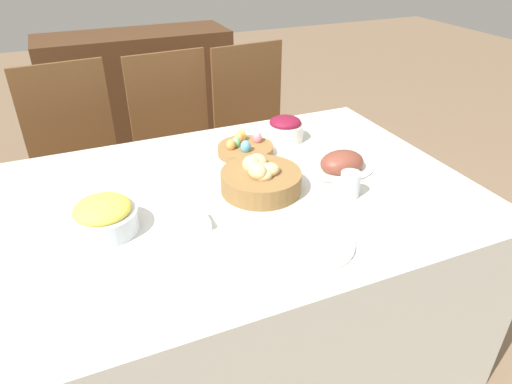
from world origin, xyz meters
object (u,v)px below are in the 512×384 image
object	(u,v)px
fork	(255,257)
knife	(354,230)
dinner_plate	(307,242)
butter_dish	(188,224)
spoon	(363,228)
chair_far_left	(80,165)
bread_basket	(261,179)
drinking_cup	(350,184)
sideboard	(142,102)
ham_platter	(342,164)
chair_far_center	(179,148)
chair_far_right	(257,135)
egg_basket	(245,148)
beet_salad_bowl	(285,129)
pineapple_bowl	(104,216)

from	to	relation	value
fork	knife	bearing A→B (deg)	-2.48
dinner_plate	butter_dish	bearing A→B (deg)	144.67
spoon	chair_far_left	bearing A→B (deg)	123.36
spoon	bread_basket	bearing A→B (deg)	122.47
bread_basket	knife	distance (m)	0.37
chair_far_left	drinking_cup	xyz separation A→B (m)	(0.82, -1.08, 0.28)
sideboard	ham_platter	distance (m)	1.97
chair_far_center	chair_far_left	bearing A→B (deg)	176.02
chair_far_left	ham_platter	bearing A→B (deg)	-50.80
fork	drinking_cup	bearing A→B (deg)	20.67
sideboard	chair_far_left	bearing A→B (deg)	-116.41
chair_far_left	drinking_cup	world-z (taller)	chair_far_left
sideboard	bread_basket	world-z (taller)	sideboard
spoon	butter_dish	distance (m)	0.53
chair_far_right	ham_platter	distance (m)	0.96
chair_far_left	egg_basket	bearing A→B (deg)	-51.02
spoon	dinner_plate	bearing A→B (deg)	-177.52
sideboard	butter_dish	bearing A→B (deg)	-96.13
chair_far_left	ham_platter	xyz separation A→B (m)	(0.89, -0.92, 0.26)
chair_far_right	sideboard	xyz separation A→B (m)	(-0.46, 0.98, -0.06)
beet_salad_bowl	drinking_cup	world-z (taller)	beet_salad_bowl
pineapple_bowl	spoon	size ratio (longest dim) A/B	1.01
knife	pineapple_bowl	bearing A→B (deg)	154.06
sideboard	dinner_plate	size ratio (longest dim) A/B	4.54
bread_basket	knife	size ratio (longest dim) A/B	1.41
egg_basket	ham_platter	xyz separation A→B (m)	(0.27, -0.28, 0.00)
egg_basket	drinking_cup	world-z (taller)	drinking_cup
bread_basket	knife	bearing A→B (deg)	-64.04
butter_dish	chair_far_left	bearing A→B (deg)	104.32
ham_platter	bread_basket	bearing A→B (deg)	-178.28
egg_basket	drinking_cup	xyz separation A→B (m)	(0.20, -0.44, 0.02)
chair_far_right	egg_basket	distance (m)	0.77
sideboard	bread_basket	bearing A→B (deg)	-87.78
chair_far_left	chair_far_center	size ratio (longest dim) A/B	1.00
pineapple_bowl	dinner_plate	distance (m)	0.60
ham_platter	dinner_plate	bearing A→B (deg)	-134.14
fork	bread_basket	bearing A→B (deg)	61.49
fork	chair_far_center	bearing A→B (deg)	82.86
chair_far_center	pineapple_bowl	xyz separation A→B (m)	(-0.46, -0.96, 0.28)
sideboard	pineapple_bowl	distance (m)	2.03
egg_basket	chair_far_left	bearing A→B (deg)	134.04
beet_salad_bowl	pineapple_bowl	xyz separation A→B (m)	(-0.79, -0.39, 0.00)
dinner_plate	butter_dish	xyz separation A→B (m)	(-0.29, 0.21, 0.01)
chair_far_center	bread_basket	distance (m)	0.97
sideboard	ham_platter	size ratio (longest dim) A/B	4.79
chair_far_right	bread_basket	size ratio (longest dim) A/B	3.66
egg_basket	dinner_plate	xyz separation A→B (m)	(-0.06, -0.62, -0.02)
chair_far_left	ham_platter	size ratio (longest dim) A/B	3.89
chair_far_left	chair_far_center	xyz separation A→B (m)	(0.50, 0.00, 0.00)
sideboard	beet_salad_bowl	bearing A→B (deg)	-77.69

